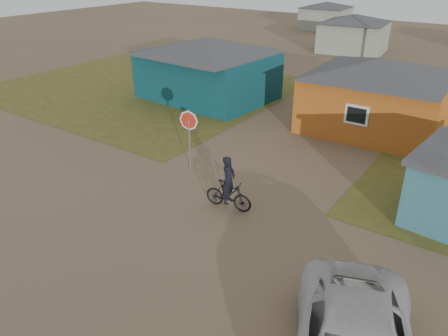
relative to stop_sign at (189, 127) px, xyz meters
The scene contains 8 objects.
ground 5.42m from the stop_sign, 58.53° to the right, with size 120.00×120.00×0.00m, color brown.
grass_nw 14.46m from the stop_sign, 142.57° to the left, with size 20.00×18.00×0.00m, color brown.
house_teal 10.92m from the stop_sign, 122.53° to the left, with size 8.93×7.08×4.00m.
house_yellow 10.97m from the stop_sign, 62.13° to the left, with size 7.72×6.76×3.90m.
house_pale_west 29.89m from the stop_sign, 96.47° to the left, with size 7.04×6.15×3.60m.
house_pale_north 43.23m from the stop_sign, 105.25° to the left, with size 6.28×5.81×3.40m.
stop_sign is the anchor object (origin of this frame).
cyclist 4.05m from the stop_sign, 29.19° to the right, with size 1.95×0.77×2.15m.
Camera 1 is at (8.78, -9.42, 8.72)m, focal length 35.00 mm.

